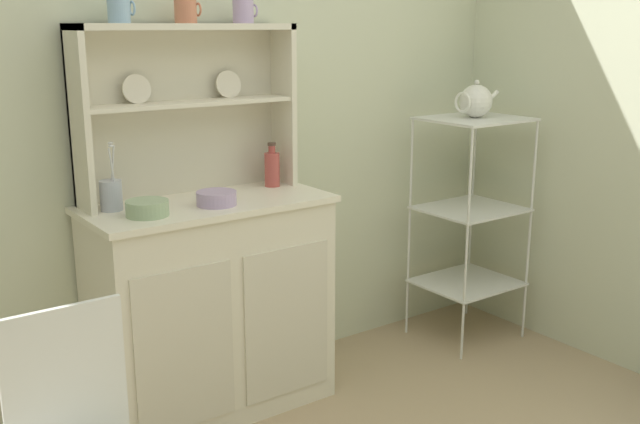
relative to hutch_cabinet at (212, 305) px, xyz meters
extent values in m
cube|color=beige|center=(0.08, 0.26, 0.81)|extent=(3.84, 0.05, 2.50)
cube|color=silver|center=(0.00, 0.00, -0.01)|extent=(0.91, 0.42, 0.86)
cube|color=beige|center=(-0.22, -0.21, -0.06)|extent=(0.38, 0.01, 0.60)
cube|color=beige|center=(0.22, -0.21, -0.06)|extent=(0.38, 0.01, 0.60)
cube|color=#EEE6CE|center=(0.00, 0.00, 0.41)|extent=(0.94, 0.45, 0.02)
cube|color=beige|center=(0.00, 0.20, 0.75)|extent=(0.87, 0.02, 0.66)
cube|color=silver|center=(-0.42, 0.12, 0.75)|extent=(0.02, 0.18, 0.66)
cube|color=silver|center=(0.42, 0.12, 0.75)|extent=(0.02, 0.18, 0.66)
cube|color=silver|center=(0.00, 0.12, 0.78)|extent=(0.83, 0.16, 0.02)
cube|color=silver|center=(0.00, 0.12, 1.07)|extent=(0.87, 0.18, 0.02)
cylinder|color=silver|center=(-0.19, 0.16, 0.84)|extent=(0.11, 0.03, 0.11)
cylinder|color=silver|center=(0.19, 0.16, 0.84)|extent=(0.11, 0.03, 0.11)
cylinder|color=silver|center=(1.14, -0.28, 0.10)|extent=(0.01, 0.01, 1.09)
cylinder|color=silver|center=(1.58, -0.28, 0.10)|extent=(0.01, 0.01, 1.09)
cylinder|color=silver|center=(1.14, 0.10, 0.10)|extent=(0.01, 0.01, 1.09)
cylinder|color=silver|center=(1.58, 0.10, 0.10)|extent=(0.01, 0.01, 1.09)
cube|color=silver|center=(1.36, -0.09, 0.64)|extent=(0.46, 0.40, 0.01)
cube|color=silver|center=(1.36, -0.09, 0.21)|extent=(0.46, 0.40, 0.01)
cube|color=silver|center=(1.36, -0.09, -0.16)|extent=(0.46, 0.40, 0.01)
cube|color=white|center=(-0.78, -0.73, 0.21)|extent=(0.31, 0.02, 0.40)
cylinder|color=#8EB2D1|center=(-0.25, 0.12, 1.12)|extent=(0.08, 0.08, 0.09)
torus|color=#8EB2D1|center=(-0.21, 0.12, 1.13)|extent=(0.01, 0.05, 0.05)
cylinder|color=#C67556|center=(0.00, 0.12, 1.12)|extent=(0.08, 0.08, 0.09)
torus|color=#C67556|center=(0.05, 0.12, 1.13)|extent=(0.01, 0.05, 0.05)
cylinder|color=#B79ECC|center=(0.25, 0.12, 1.12)|extent=(0.08, 0.08, 0.09)
torus|color=#B79ECC|center=(0.30, 0.12, 1.13)|extent=(0.01, 0.05, 0.05)
cylinder|color=#9EB78E|center=(-0.27, -0.07, 0.45)|extent=(0.15, 0.15, 0.06)
cylinder|color=#B79ECC|center=(0.00, -0.07, 0.45)|extent=(0.15, 0.15, 0.05)
cylinder|color=#B74C47|center=(0.35, 0.09, 0.49)|extent=(0.06, 0.06, 0.14)
cylinder|color=#B74C47|center=(0.35, 0.09, 0.58)|extent=(0.03, 0.03, 0.03)
cylinder|color=#4C382D|center=(0.35, 0.09, 0.60)|extent=(0.03, 0.03, 0.01)
cylinder|color=#B2B7C6|center=(-0.35, 0.08, 0.48)|extent=(0.08, 0.08, 0.11)
cylinder|color=silver|center=(-0.34, 0.05, 0.56)|extent=(0.03, 0.01, 0.19)
ellipsoid|color=silver|center=(-0.34, 0.05, 0.66)|extent=(0.02, 0.01, 0.01)
cylinder|color=silver|center=(-0.33, 0.09, 0.56)|extent=(0.02, 0.02, 0.19)
ellipsoid|color=silver|center=(-0.33, 0.09, 0.66)|extent=(0.02, 0.01, 0.01)
sphere|color=white|center=(1.36, -0.09, 0.73)|extent=(0.15, 0.15, 0.15)
sphere|color=silver|center=(1.36, -0.09, 0.81)|extent=(0.02, 0.02, 0.02)
cylinder|color=white|center=(1.47, -0.09, 0.74)|extent=(0.09, 0.02, 0.07)
torus|color=white|center=(1.27, -0.09, 0.73)|extent=(0.01, 0.10, 0.10)
camera|label=1|loc=(-1.25, -2.47, 1.07)|focal=41.40mm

